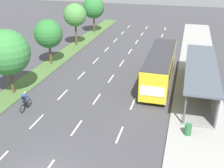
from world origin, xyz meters
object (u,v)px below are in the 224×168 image
at_px(median_tree_fourth, 75,15).
at_px(trash_bin, 188,130).
at_px(median_tree_second, 7,52).
at_px(bus_shelter, 203,77).
at_px(cyclist, 25,102).
at_px(bus, 160,65).
at_px(median_tree_fifth, 94,8).
at_px(median_tree_third, 48,34).

relative_size(median_tree_fourth, trash_bin, 7.28).
bearing_deg(median_tree_second, median_tree_fourth, 90.38).
bearing_deg(bus_shelter, cyclist, -154.07).
relative_size(cyclist, trash_bin, 2.14).
height_order(bus, cyclist, bus).
bearing_deg(cyclist, trash_bin, -1.53).
xyz_separation_m(bus_shelter, median_tree_fifth, (-17.90, 20.35, 2.53)).
xyz_separation_m(median_tree_second, median_tree_fifth, (-0.13, 25.15, 0.15)).
bearing_deg(median_tree_second, bus, 25.31).
bearing_deg(cyclist, bus_shelter, 25.93).
relative_size(bus, median_tree_fifth, 1.84).
bearing_deg(bus_shelter, median_tree_second, -164.89).
xyz_separation_m(median_tree_fourth, median_tree_fifth, (-0.02, 8.38, -0.23)).
height_order(cyclist, median_tree_fifth, median_tree_fifth).
xyz_separation_m(median_tree_second, median_tree_third, (-0.12, 8.38, -0.31)).
bearing_deg(median_tree_second, bus_shelter, 15.11).
bearing_deg(median_tree_fifth, trash_bin, -58.98).
relative_size(cyclist, median_tree_second, 0.29).
relative_size(median_tree_second, median_tree_fifth, 1.02).
bearing_deg(median_tree_fifth, median_tree_third, -89.96).
xyz_separation_m(cyclist, trash_bin, (13.84, -0.37, -0.22)).
relative_size(median_tree_second, median_tree_fourth, 1.01).
bearing_deg(bus_shelter, bus, 159.71).
xyz_separation_m(bus, cyclist, (-10.64, -8.84, -1.28)).
xyz_separation_m(median_tree_second, trash_bin, (16.69, -2.83, -3.67)).
xyz_separation_m(bus_shelter, cyclist, (-14.92, -7.25, -1.07)).
bearing_deg(median_tree_third, bus_shelter, -11.33).
bearing_deg(bus_shelter, median_tree_fifth, 131.34).
bearing_deg(bus_shelter, median_tree_third, 168.67).
bearing_deg(median_tree_fourth, median_tree_second, -89.62).
bearing_deg(median_tree_third, median_tree_second, -89.17).
relative_size(median_tree_third, median_tree_fourth, 0.89).
height_order(bus_shelter, median_tree_fourth, median_tree_fourth).
height_order(bus, median_tree_fifth, median_tree_fifth).
height_order(median_tree_third, median_tree_fourth, median_tree_fourth).
distance_m(cyclist, median_tree_third, 11.67).
bearing_deg(median_tree_second, median_tree_third, 90.83).
relative_size(median_tree_third, median_tree_fifth, 0.90).
bearing_deg(trash_bin, median_tree_second, 170.39).
bearing_deg(median_tree_third, trash_bin, -33.69).
height_order(median_tree_fourth, trash_bin, median_tree_fourth).
relative_size(bus, median_tree_third, 2.04).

